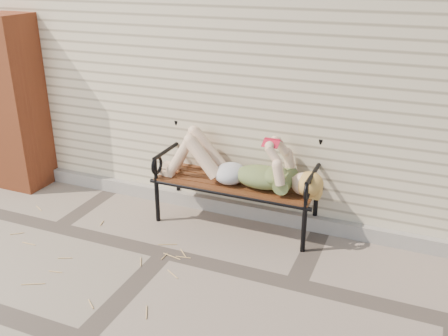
% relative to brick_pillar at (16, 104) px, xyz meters
% --- Properties ---
extents(ground, '(80.00, 80.00, 0.00)m').
position_rel_brick_pillar_xyz_m(ground, '(2.30, -0.75, -1.00)').
color(ground, gray).
rests_on(ground, ground).
extents(house_wall, '(8.00, 4.00, 3.00)m').
position_rel_brick_pillar_xyz_m(house_wall, '(2.30, 2.25, 0.50)').
color(house_wall, beige).
rests_on(house_wall, ground).
extents(foundation_strip, '(8.00, 0.10, 0.15)m').
position_rel_brick_pillar_xyz_m(foundation_strip, '(2.30, 0.22, -0.93)').
color(foundation_strip, '#9C968D').
rests_on(foundation_strip, ground).
extents(brick_pillar, '(0.50, 0.50, 2.00)m').
position_rel_brick_pillar_xyz_m(brick_pillar, '(0.00, 0.00, 0.00)').
color(brick_pillar, '#A54A25').
rests_on(brick_pillar, ground).
extents(garden_bench, '(1.75, 0.70, 1.13)m').
position_rel_brick_pillar_xyz_m(garden_bench, '(2.70, 0.13, -0.36)').
color(garden_bench, black).
rests_on(garden_bench, ground).
extents(reading_woman, '(1.65, 0.38, 0.52)m').
position_rel_brick_pillar_xyz_m(reading_woman, '(2.71, -0.01, -0.33)').
color(reading_woman, '#0A3946').
rests_on(reading_woman, ground).
extents(straw_scatter, '(2.88, 1.78, 0.01)m').
position_rel_brick_pillar_xyz_m(straw_scatter, '(1.34, -1.13, -0.99)').
color(straw_scatter, tan).
rests_on(straw_scatter, ground).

